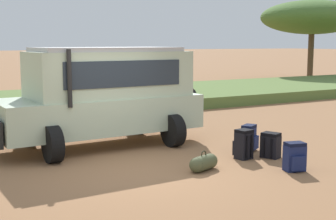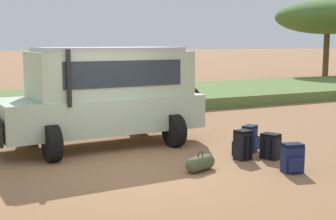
% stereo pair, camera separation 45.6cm
% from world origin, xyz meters
% --- Properties ---
extents(ground_plane, '(320.00, 320.00, 0.00)m').
position_xyz_m(ground_plane, '(0.00, 0.00, 0.00)').
color(ground_plane, '#936642').
extents(grass_bank, '(120.00, 7.00, 0.44)m').
position_xyz_m(grass_bank, '(0.00, 10.02, 0.22)').
color(grass_bank, '#5B7538').
rests_on(grass_bank, ground_plane).
extents(safari_vehicle, '(5.39, 2.85, 2.44)m').
position_xyz_m(safari_vehicle, '(0.28, 2.43, 1.29)').
color(safari_vehicle, '#B2C6A8').
rests_on(safari_vehicle, ground_plane).
extents(backpack_beside_front_wheel, '(0.45, 0.43, 0.58)m').
position_xyz_m(backpack_beside_front_wheel, '(2.71, -1.63, 0.28)').
color(backpack_beside_front_wheel, navy).
rests_on(backpack_beside_front_wheel, ground_plane).
extents(backpack_cluster_center, '(0.38, 0.43, 0.66)m').
position_xyz_m(backpack_cluster_center, '(2.45, -0.32, 0.32)').
color(backpack_cluster_center, black).
rests_on(backpack_cluster_center, ground_plane).
extents(backpack_near_rear_wheel, '(0.46, 0.45, 0.62)m').
position_xyz_m(backpack_near_rear_wheel, '(3.07, 0.23, 0.30)').
color(backpack_near_rear_wheel, navy).
rests_on(backpack_near_rear_wheel, ground_plane).
extents(backpack_outermost, '(0.45, 0.47, 0.57)m').
position_xyz_m(backpack_outermost, '(3.05, -0.55, 0.28)').
color(backpack_outermost, black).
rests_on(backpack_outermost, ground_plane).
extents(duffel_bag_low_black_case, '(0.73, 0.45, 0.41)m').
position_xyz_m(duffel_bag_low_black_case, '(1.15, -0.70, 0.15)').
color(duffel_bag_low_black_case, '#4C5133').
rests_on(duffel_bag_low_black_case, ground_plane).
extents(acacia_tree_centre_back, '(7.29, 6.62, 5.44)m').
position_xyz_m(acacia_tree_centre_back, '(20.73, 15.17, 4.28)').
color(acacia_tree_centre_back, brown).
rests_on(acacia_tree_centre_back, ground_plane).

